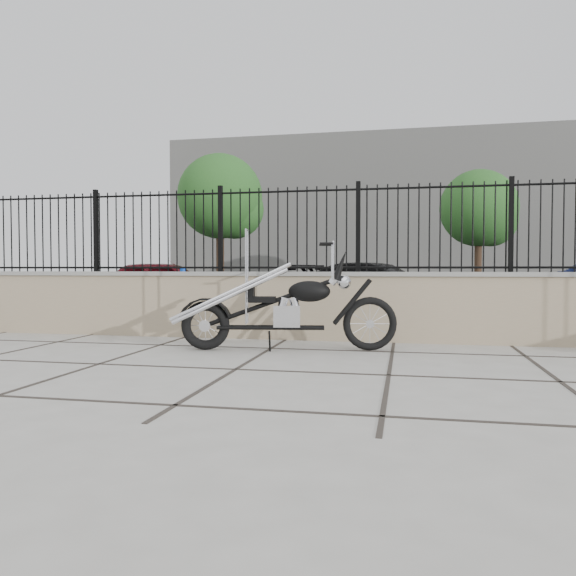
% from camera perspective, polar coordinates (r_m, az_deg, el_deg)
% --- Properties ---
extents(ground_plane, '(90.00, 90.00, 0.00)m').
position_cam_1_polar(ground_plane, '(5.66, -5.33, -8.25)').
color(ground_plane, '#99968E').
rests_on(ground_plane, ground).
extents(parking_lot, '(30.00, 30.00, 0.00)m').
position_cam_1_polar(parking_lot, '(17.93, 6.56, -1.23)').
color(parking_lot, black).
rests_on(parking_lot, ground).
extents(retaining_wall, '(14.00, 0.36, 0.96)m').
position_cam_1_polar(retaining_wall, '(8.01, -0.05, -1.77)').
color(retaining_wall, gray).
rests_on(retaining_wall, ground_plane).
extents(iron_fence, '(14.00, 0.08, 1.20)m').
position_cam_1_polar(iron_fence, '(8.01, -0.05, 5.96)').
color(iron_fence, black).
rests_on(iron_fence, retaining_wall).
extents(background_building, '(22.00, 6.00, 8.00)m').
position_cam_1_polar(background_building, '(32.01, 8.92, 7.34)').
color(background_building, beige).
rests_on(background_building, ground_plane).
extents(chopper_motorcycle, '(2.56, 0.85, 1.51)m').
position_cam_1_polar(chopper_motorcycle, '(6.86, -0.51, -0.09)').
color(chopper_motorcycle, black).
rests_on(chopper_motorcycle, ground_plane).
extents(car_red, '(3.75, 2.03, 1.21)m').
position_cam_1_polar(car_red, '(13.60, -12.23, 0.27)').
color(car_red, '#4E0B12').
rests_on(car_red, parking_lot).
extents(car_black, '(4.24, 2.83, 1.14)m').
position_cam_1_polar(car_black, '(12.43, 9.16, -0.04)').
color(car_black, black).
rests_on(car_black, parking_lot).
extents(bollard_a, '(0.16, 0.16, 1.03)m').
position_cam_1_polar(bollard_a, '(11.39, -10.60, -0.50)').
color(bollard_a, blue).
rests_on(bollard_a, ground_plane).
extents(bollard_b, '(0.11, 0.11, 0.91)m').
position_cam_1_polar(bollard_b, '(9.93, 20.93, -1.33)').
color(bollard_b, blue).
rests_on(bollard_b, ground_plane).
extents(tree_left, '(3.51, 3.51, 5.93)m').
position_cam_1_polar(tree_left, '(23.73, -6.93, 9.60)').
color(tree_left, '#382619').
rests_on(tree_left, ground_plane).
extents(tree_right, '(2.88, 2.88, 4.85)m').
position_cam_1_polar(tree_right, '(22.41, 18.81, 8.02)').
color(tree_right, '#382619').
rests_on(tree_right, ground_plane).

